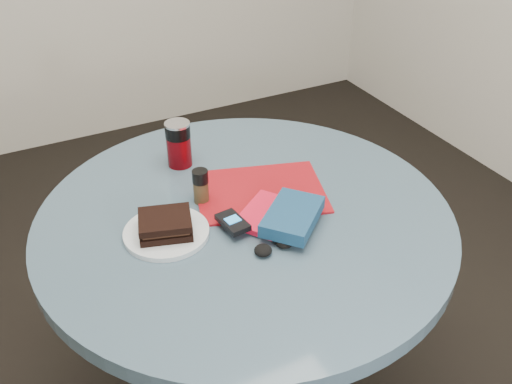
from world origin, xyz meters
name	(u,v)px	position (x,y,z in m)	size (l,w,h in m)	color
table	(246,264)	(0.00, 0.00, 0.59)	(1.00, 1.00, 0.75)	black
plate	(166,233)	(-0.20, 0.00, 0.76)	(0.20, 0.20, 0.01)	silver
sandwich	(165,224)	(-0.20, 0.00, 0.78)	(0.14, 0.13, 0.04)	black
soda_can	(179,144)	(-0.06, 0.28, 0.81)	(0.09, 0.09, 0.13)	#58040A
pepper_grinder	(201,186)	(-0.07, 0.09, 0.80)	(0.04, 0.04, 0.09)	#3C2E1A
magazine	(260,192)	(0.07, 0.06, 0.75)	(0.32, 0.24, 0.01)	maroon
red_book	(266,214)	(0.03, -0.04, 0.76)	(0.16, 0.11, 0.01)	red
novel	(292,216)	(0.07, -0.11, 0.78)	(0.16, 0.11, 0.03)	navy
mp3_player	(233,222)	(-0.06, -0.05, 0.78)	(0.06, 0.09, 0.02)	black
headphones	(274,246)	(-0.01, -0.16, 0.76)	(0.10, 0.05, 0.02)	black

